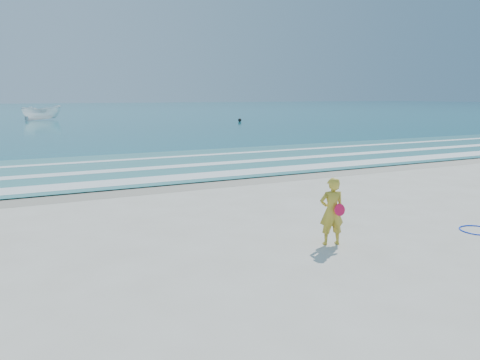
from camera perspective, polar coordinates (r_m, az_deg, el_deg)
name	(u,v)px	position (r m, az deg, el deg)	size (l,w,h in m)	color
ground	(295,265)	(9.50, 6.71, -10.22)	(400.00, 400.00, 0.00)	silver
wet_sand	(161,187)	(17.47, -9.57, -0.79)	(400.00, 2.40, 0.00)	#B2A893
ocean	(31,110)	(112.59, -24.09, 7.74)	(400.00, 190.00, 0.04)	#19727F
shallow	(129,167)	(22.23, -13.33, 1.56)	(400.00, 10.00, 0.01)	#59B7AD
foam_near	(152,180)	(18.69, -10.73, 0.06)	(400.00, 1.40, 0.01)	white
foam_mid	(134,169)	(21.46, -12.84, 1.29)	(400.00, 0.90, 0.01)	white
foam_far	(118,160)	(24.65, -14.66, 2.35)	(400.00, 0.60, 0.01)	white
hoop	(478,230)	(13.09, 27.03, -5.47)	(0.88, 0.88, 0.03)	#0D3CF5
boat	(42,113)	(67.51, -23.00, 7.54)	(1.90, 5.05, 1.95)	white
buoy	(240,120)	(58.76, -0.03, 7.32)	(0.43, 0.43, 0.43)	black
woman	(332,211)	(10.65, 11.12, -3.77)	(0.64, 0.51, 1.53)	gold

